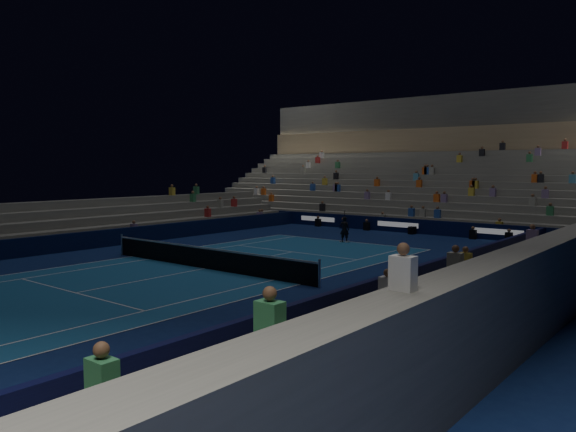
# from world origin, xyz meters

# --- Properties ---
(ground) EXTENTS (90.00, 90.00, 0.00)m
(ground) POSITION_xyz_m (0.00, 0.00, 0.00)
(ground) COLOR #0C1B4B
(ground) RESTS_ON ground
(court_surface) EXTENTS (10.97, 23.77, 0.01)m
(court_surface) POSITION_xyz_m (0.00, 0.00, 0.01)
(court_surface) COLOR #184F85
(court_surface) RESTS_ON ground
(sponsor_barrier_far) EXTENTS (44.00, 0.25, 1.00)m
(sponsor_barrier_far) POSITION_xyz_m (0.00, 18.50, 0.50)
(sponsor_barrier_far) COLOR black
(sponsor_barrier_far) RESTS_ON ground
(sponsor_barrier_east) EXTENTS (0.25, 37.00, 1.00)m
(sponsor_barrier_east) POSITION_xyz_m (9.70, 0.00, 0.50)
(sponsor_barrier_east) COLOR #080A33
(sponsor_barrier_east) RESTS_ON ground
(sponsor_barrier_west) EXTENTS (0.25, 37.00, 1.00)m
(sponsor_barrier_west) POSITION_xyz_m (-9.70, 0.00, 0.50)
(sponsor_barrier_west) COLOR black
(sponsor_barrier_west) RESTS_ON ground
(grandstand_main) EXTENTS (44.00, 15.20, 11.20)m
(grandstand_main) POSITION_xyz_m (0.00, 27.90, 3.38)
(grandstand_main) COLOR slate
(grandstand_main) RESTS_ON ground
(grandstand_east) EXTENTS (5.00, 37.00, 2.50)m
(grandstand_east) POSITION_xyz_m (13.17, 0.00, 0.92)
(grandstand_east) COLOR slate
(grandstand_east) RESTS_ON ground
(grandstand_west) EXTENTS (5.00, 37.00, 2.50)m
(grandstand_west) POSITION_xyz_m (-13.17, 0.00, 0.92)
(grandstand_west) COLOR slate
(grandstand_west) RESTS_ON ground
(tennis_net) EXTENTS (12.90, 0.10, 1.10)m
(tennis_net) POSITION_xyz_m (0.00, 0.00, 0.50)
(tennis_net) COLOR #B2B2B7
(tennis_net) RESTS_ON ground
(tennis_player) EXTENTS (0.67, 0.53, 1.61)m
(tennis_player) POSITION_xyz_m (0.01, 11.49, 0.80)
(tennis_player) COLOR black
(tennis_player) RESTS_ON ground
(broadcast_camera) EXTENTS (0.46, 0.87, 0.53)m
(broadcast_camera) POSITION_xyz_m (1.31, 17.97, 0.28)
(broadcast_camera) COLOR black
(broadcast_camera) RESTS_ON ground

